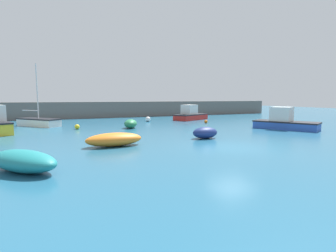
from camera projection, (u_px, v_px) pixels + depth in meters
ground_plane at (232, 149)px, 15.00m from camera, size 120.00×120.00×0.20m
harbor_breakwater at (122, 109)px, 38.70m from camera, size 50.81×2.62×2.24m
rowboat_blue_near at (23, 161)px, 9.98m from camera, size 3.21×3.47×0.82m
motorboat_grey_hull at (284, 122)px, 23.51m from camera, size 4.23×5.71×1.98m
cabin_cruiser_white at (190, 115)px, 33.45m from camera, size 5.31×4.02×1.92m
dinghy_near_pier at (205, 133)px, 18.11m from camera, size 1.86×1.17×0.79m
fishing_dinghy_green at (131, 124)px, 24.28m from camera, size 1.81×2.21×0.81m
rowboat_white_midwater at (114, 139)px, 15.21m from camera, size 3.34×1.51×0.78m
sailboat_tall_mast at (39, 122)px, 25.95m from camera, size 4.24×4.57×6.13m
mooring_buoy_yellow at (77, 127)px, 23.41m from camera, size 0.44×0.44×0.44m
mooring_buoy_white at (148, 119)px, 30.83m from camera, size 0.59×0.59×0.59m
mooring_buoy_orange at (206, 122)px, 28.99m from camera, size 0.36×0.36×0.36m
mooring_buoy_red at (258, 122)px, 27.98m from camera, size 0.47×0.47×0.47m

